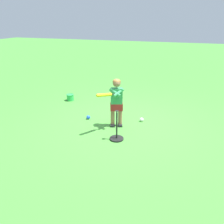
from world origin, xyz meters
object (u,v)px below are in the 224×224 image
(child_batter, at_px, (116,99))
(play_ball_by_bucket, at_px, (142,120))
(play_ball_midfield, at_px, (88,117))
(toy_bucket, at_px, (70,97))
(batting_tee, at_px, (117,135))

(child_batter, xyz_separation_m, play_ball_by_bucket, (-0.50, -0.45, -0.60))
(child_batter, relative_size, play_ball_midfield, 11.61)
(play_ball_by_bucket, xyz_separation_m, toy_bucket, (2.31, -0.77, 0.05))
(play_ball_by_bucket, relative_size, play_ball_midfield, 0.98)
(play_ball_midfield, relative_size, toy_bucket, 0.43)
(child_batter, bearing_deg, batting_tee, 109.91)
(play_ball_by_bucket, bearing_deg, play_ball_midfield, 13.04)
(child_batter, bearing_deg, play_ball_midfield, -11.81)
(play_ball_by_bucket, height_order, play_ball_midfield, play_ball_midfield)
(toy_bucket, bearing_deg, child_batter, 146.15)
(child_batter, height_order, play_ball_by_bucket, child_batter)
(play_ball_midfield, height_order, batting_tee, batting_tee)
(child_batter, height_order, batting_tee, child_batter)
(toy_bucket, bearing_deg, batting_tee, 138.50)
(toy_bucket, bearing_deg, play_ball_by_bucket, 161.51)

